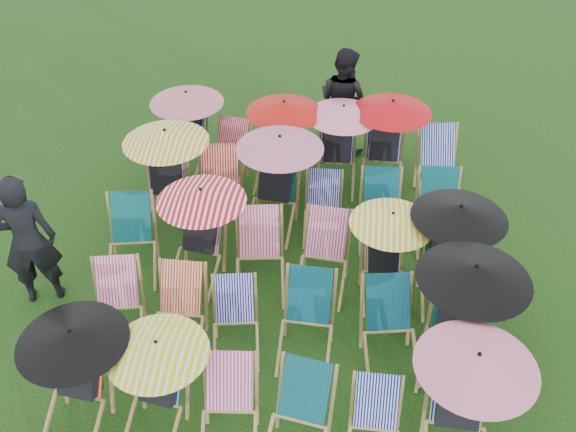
# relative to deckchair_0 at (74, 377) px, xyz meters

# --- Properties ---
(ground) EXTENTS (100.00, 100.00, 0.00)m
(ground) POSITION_rel_deckchair_0_xyz_m (1.92, 2.21, -0.68)
(ground) COLOR black
(ground) RESTS_ON ground
(deckchair_0) EXTENTS (1.09, 1.15, 1.30)m
(deckchair_0) POSITION_rel_deckchair_0_xyz_m (0.00, 0.00, 0.00)
(deckchair_0) COLOR #A6844D
(deckchair_0) RESTS_ON ground
(deckchair_1) EXTENTS (1.02, 1.08, 1.21)m
(deckchair_1) POSITION_rel_deckchair_0_xyz_m (0.83, 0.04, -0.05)
(deckchair_1) COLOR #A6844D
(deckchair_1) RESTS_ON ground
(deckchair_2) EXTENTS (0.68, 0.89, 0.91)m
(deckchair_2) POSITION_rel_deckchair_0_xyz_m (1.58, -0.06, -0.23)
(deckchair_2) COLOR #A6844D
(deckchair_2) RESTS_ON ground
(deckchair_3) EXTENTS (0.76, 0.95, 0.94)m
(deckchair_3) POSITION_rel_deckchair_0_xyz_m (2.28, -0.10, -0.22)
(deckchair_3) COLOR #A6844D
(deckchair_3) RESTS_ON ground
(deckchair_4) EXTENTS (0.55, 0.76, 0.82)m
(deckchair_4) POSITION_rel_deckchair_0_xyz_m (3.04, -0.06, -0.27)
(deckchair_4) COLOR #A6844D
(deckchair_4) RESTS_ON ground
(deckchair_5) EXTENTS (1.16, 1.20, 1.37)m
(deckchair_5) POSITION_rel_deckchair_0_xyz_m (3.85, 0.10, 0.04)
(deckchair_5) COLOR #A6844D
(deckchair_5) RESTS_ON ground
(deckchair_6) EXTENTS (0.76, 0.94, 0.91)m
(deckchair_6) POSITION_rel_deckchair_0_xyz_m (0.01, 1.17, -0.23)
(deckchair_6) COLOR #A6844D
(deckchair_6) RESTS_ON ground
(deckchair_7) EXTENTS (0.61, 0.86, 0.92)m
(deckchair_7) POSITION_rel_deckchair_0_xyz_m (0.75, 1.15, -0.22)
(deckchair_7) COLOR #A6844D
(deckchair_7) RESTS_ON ground
(deckchair_8) EXTENTS (0.68, 0.86, 0.84)m
(deckchair_8) POSITION_rel_deckchair_0_xyz_m (1.42, 1.14, -0.27)
(deckchair_8) COLOR #A6844D
(deckchair_8) RESTS_ON ground
(deckchair_9) EXTENTS (0.66, 0.90, 0.96)m
(deckchair_9) POSITION_rel_deckchair_0_xyz_m (2.24, 1.18, -0.21)
(deckchair_9) COLOR #A6844D
(deckchair_9) RESTS_ON ground
(deckchair_10) EXTENTS (0.79, 0.99, 0.96)m
(deckchair_10) POSITION_rel_deckchair_0_xyz_m (3.19, 1.18, -0.21)
(deckchair_10) COLOR #A6844D
(deckchair_10) RESTS_ON ground
(deckchair_11) EXTENTS (1.22, 1.29, 1.44)m
(deckchair_11) POSITION_rel_deckchair_0_xyz_m (3.91, 1.21, 0.08)
(deckchair_11) COLOR #A6844D
(deckchair_11) RESTS_ON ground
(deckchair_12) EXTENTS (0.81, 1.01, 0.98)m
(deckchair_12) POSITION_rel_deckchair_0_xyz_m (-0.17, 2.29, -0.19)
(deckchair_12) COLOR #A6844D
(deckchair_12) RESTS_ON ground
(deckchair_13) EXTENTS (1.12, 1.19, 1.33)m
(deckchair_13) POSITION_rel_deckchair_0_xyz_m (0.74, 2.31, 0.02)
(deckchair_13) COLOR #A6844D
(deckchair_13) RESTS_ON ground
(deckchair_14) EXTENTS (0.78, 0.99, 0.99)m
(deckchair_14) POSITION_rel_deckchair_0_xyz_m (1.54, 2.20, -0.19)
(deckchair_14) COLOR #A6844D
(deckchair_14) RESTS_ON ground
(deckchair_15) EXTENTS (0.71, 0.93, 0.96)m
(deckchair_15) POSITION_rel_deckchair_0_xyz_m (2.34, 2.30, -0.20)
(deckchair_15) COLOR #A6844D
(deckchair_15) RESTS_ON ground
(deckchair_16) EXTENTS (1.03, 1.11, 1.22)m
(deckchair_16) POSITION_rel_deckchair_0_xyz_m (3.12, 2.26, -0.04)
(deckchair_16) COLOR #A6844D
(deckchair_16) RESTS_ON ground
(deckchair_17) EXTENTS (1.15, 1.22, 1.37)m
(deckchair_17) POSITION_rel_deckchair_0_xyz_m (3.89, 2.32, 0.04)
(deckchair_17) COLOR #A6844D
(deckchair_17) RESTS_ON ground
(deckchair_18) EXTENTS (1.20, 1.29, 1.42)m
(deckchair_18) POSITION_rel_deckchair_0_xyz_m (0.01, 3.44, 0.06)
(deckchair_18) COLOR #A6844D
(deckchair_18) RESTS_ON ground
(deckchair_19) EXTENTS (0.80, 1.03, 1.03)m
(deckchair_19) POSITION_rel_deckchair_0_xyz_m (0.76, 3.47, -0.17)
(deckchair_19) COLOR #A6844D
(deckchair_19) RESTS_ON ground
(deckchair_20) EXTENTS (1.20, 1.27, 1.43)m
(deckchair_20) POSITION_rel_deckchair_0_xyz_m (1.57, 3.47, 0.07)
(deckchair_20) COLOR #A6844D
(deckchair_20) RESTS_ON ground
(deckchair_21) EXTENTS (0.60, 0.81, 0.85)m
(deckchair_21) POSITION_rel_deckchair_0_xyz_m (2.26, 3.35, -0.26)
(deckchair_21) COLOR #A6844D
(deckchair_21) RESTS_ON ground
(deckchair_22) EXTENTS (0.67, 0.89, 0.93)m
(deckchair_22) POSITION_rel_deckchair_0_xyz_m (3.07, 3.35, -0.22)
(deckchair_22) COLOR #A6844D
(deckchair_22) RESTS_ON ground
(deckchair_23) EXTENTS (0.70, 0.93, 0.97)m
(deckchair_23) POSITION_rel_deckchair_0_xyz_m (3.86, 3.39, -0.20)
(deckchair_23) COLOR #A6844D
(deckchair_23) RESTS_ON ground
(deckchair_24) EXTENTS (1.14, 1.20, 1.35)m
(deckchair_24) POSITION_rel_deckchair_0_xyz_m (-0.03, 4.69, 0.03)
(deckchair_24) COLOR #A6844D
(deckchair_24) RESTS_ON ground
(deckchair_25) EXTENTS (0.75, 0.93, 0.91)m
(deckchair_25) POSITION_rel_deckchair_0_xyz_m (0.68, 4.49, -0.23)
(deckchair_25) COLOR #A6844D
(deckchair_25) RESTS_ON ground
(deckchair_26) EXTENTS (1.14, 1.21, 1.35)m
(deckchair_26) POSITION_rel_deckchair_0_xyz_m (1.49, 4.57, 0.03)
(deckchair_26) COLOR #A6844D
(deckchair_26) RESTS_ON ground
(deckchair_27) EXTENTS (1.11, 1.16, 1.32)m
(deckchair_27) POSITION_rel_deckchair_0_xyz_m (2.39, 4.59, 0.01)
(deckchair_27) COLOR #A6844D
(deckchair_27) RESTS_ON ground
(deckchair_28) EXTENTS (1.18, 1.22, 1.40)m
(deckchair_28) POSITION_rel_deckchair_0_xyz_m (3.10, 4.69, 0.05)
(deckchair_28) COLOR #A6844D
(deckchair_28) RESTS_ON ground
(deckchair_29) EXTENTS (0.80, 1.01, 1.00)m
(deckchair_29) POSITION_rel_deckchair_0_xyz_m (3.93, 4.48, -0.18)
(deckchair_29) COLOR #A6844D
(deckchair_29) RESTS_ON ground
(person_left) EXTENTS (0.80, 0.67, 1.87)m
(person_left) POSITION_rel_deckchair_0_xyz_m (-1.18, 1.67, 0.25)
(person_left) COLOR black
(person_left) RESTS_ON ground
(person_rear) EXTENTS (1.10, 1.04, 1.79)m
(person_rear) POSITION_rel_deckchair_0_xyz_m (2.39, 5.65, 0.21)
(person_rear) COLOR black
(person_rear) RESTS_ON ground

